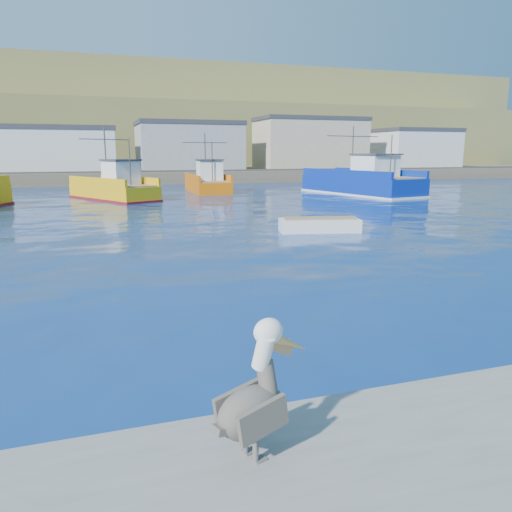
{
  "coord_description": "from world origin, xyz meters",
  "views": [
    {
      "loc": [
        -4.73,
        -9.34,
        4.15
      ],
      "look_at": [
        -0.26,
        4.08,
        1.21
      ],
      "focal_mm": 35.0,
      "sensor_mm": 36.0,
      "label": 1
    }
  ],
  "objects_px": {
    "skiff_mid": "(319,226)",
    "pelican": "(256,400)",
    "boat_orange": "(208,182)",
    "trawler_yellow_b": "(115,188)",
    "trawler_blue": "(362,182)"
  },
  "relations": [
    {
      "from": "trawler_blue",
      "to": "pelican",
      "type": "distance_m",
      "value": 46.62
    },
    {
      "from": "trawler_blue",
      "to": "pelican",
      "type": "xyz_separation_m",
      "value": [
        -24.56,
        -39.63,
        0.06
      ]
    },
    {
      "from": "pelican",
      "to": "trawler_blue",
      "type": "bearing_deg",
      "value": 58.22
    },
    {
      "from": "trawler_blue",
      "to": "pelican",
      "type": "bearing_deg",
      "value": -121.78
    },
    {
      "from": "pelican",
      "to": "skiff_mid",
      "type": "bearing_deg",
      "value": 62.34
    },
    {
      "from": "trawler_yellow_b",
      "to": "boat_orange",
      "type": "relative_size",
      "value": 1.15
    },
    {
      "from": "trawler_yellow_b",
      "to": "skiff_mid",
      "type": "xyz_separation_m",
      "value": [
        9.36,
        -22.72,
        -0.69
      ]
    },
    {
      "from": "trawler_blue",
      "to": "boat_orange",
      "type": "xyz_separation_m",
      "value": [
        -14.22,
        7.63,
        -0.11
      ]
    },
    {
      "from": "skiff_mid",
      "to": "pelican",
      "type": "xyz_separation_m",
      "value": [
        -9.81,
        -18.71,
        0.94
      ]
    },
    {
      "from": "trawler_yellow_b",
      "to": "pelican",
      "type": "height_order",
      "value": "trawler_yellow_b"
    },
    {
      "from": "trawler_yellow_b",
      "to": "pelican",
      "type": "distance_m",
      "value": 41.43
    },
    {
      "from": "trawler_yellow_b",
      "to": "trawler_blue",
      "type": "height_order",
      "value": "trawler_blue"
    },
    {
      "from": "boat_orange",
      "to": "skiff_mid",
      "type": "distance_m",
      "value": 28.56
    },
    {
      "from": "skiff_mid",
      "to": "trawler_blue",
      "type": "bearing_deg",
      "value": 54.82
    },
    {
      "from": "boat_orange",
      "to": "trawler_yellow_b",
      "type": "bearing_deg",
      "value": -149.48
    }
  ]
}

